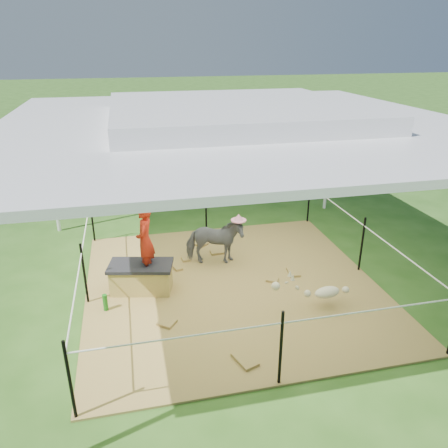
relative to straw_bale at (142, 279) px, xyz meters
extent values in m
plane|color=#2D5919|center=(1.43, -0.16, -0.23)|extent=(90.00, 90.00, 0.00)
cube|color=brown|center=(1.43, -0.16, -0.22)|extent=(4.60, 4.60, 0.03)
cylinder|color=silver|center=(-1.57, 2.84, 1.07)|extent=(0.07, 0.07, 2.60)
cylinder|color=silver|center=(4.43, 2.84, 1.07)|extent=(0.07, 0.07, 2.60)
cube|color=white|center=(1.43, -0.16, 2.41)|extent=(6.30, 6.30, 0.08)
cube|color=white|center=(1.43, -0.16, 2.56)|extent=(3.30, 3.30, 0.22)
cylinder|color=black|center=(-0.82, 2.09, 0.27)|extent=(0.04, 0.04, 1.00)
cylinder|color=black|center=(1.43, 2.09, 0.27)|extent=(0.04, 0.04, 1.00)
cylinder|color=black|center=(3.68, 2.09, 0.27)|extent=(0.04, 0.04, 1.00)
cylinder|color=black|center=(-0.82, -0.16, 0.27)|extent=(0.04, 0.04, 1.00)
cylinder|color=black|center=(3.68, -0.16, 0.27)|extent=(0.04, 0.04, 1.00)
cylinder|color=black|center=(-0.82, -2.41, 0.27)|extent=(0.04, 0.04, 1.00)
cylinder|color=black|center=(1.43, -2.41, 0.27)|extent=(0.04, 0.04, 1.00)
cylinder|color=white|center=(1.43, 2.09, 0.62)|extent=(4.50, 0.02, 0.02)
cylinder|color=white|center=(1.43, -2.41, 0.62)|extent=(4.50, 0.02, 0.02)
cylinder|color=white|center=(3.68, -0.16, 0.62)|extent=(0.02, 4.50, 0.02)
cylinder|color=white|center=(-0.82, -0.16, 0.62)|extent=(0.02, 4.50, 0.02)
cube|color=olive|center=(0.00, 0.00, 0.00)|extent=(1.00, 0.65, 0.41)
cube|color=black|center=(0.00, 0.00, 0.23)|extent=(1.07, 0.71, 0.05)
imported|color=red|center=(0.10, 0.00, 0.75)|extent=(0.35, 0.45, 1.10)
cylinder|color=#1B6F18|center=(-0.55, -0.45, -0.08)|extent=(0.09, 0.09, 0.25)
imported|color=#535358|center=(1.30, 0.62, 0.22)|extent=(1.07, 0.63, 0.84)
cylinder|color=pink|center=(1.30, 0.62, 0.70)|extent=(0.26, 0.26, 0.12)
cylinder|color=blue|center=(5.17, 5.76, 0.18)|extent=(0.70, 0.70, 0.84)
cube|color=brown|center=(2.79, 8.13, 0.11)|extent=(1.79, 1.39, 0.69)
cube|color=brown|center=(7.11, 8.91, 0.10)|extent=(1.98, 1.89, 0.67)
imported|color=#388AD2|center=(3.40, 7.76, 0.42)|extent=(0.66, 0.53, 1.30)
camera|label=1|loc=(-0.07, -6.12, 3.44)|focal=35.00mm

